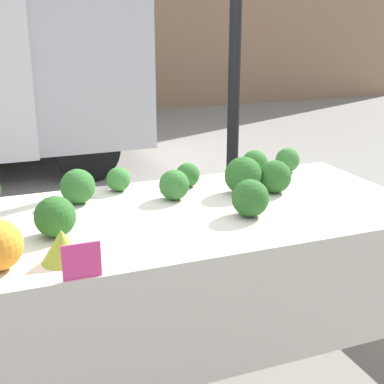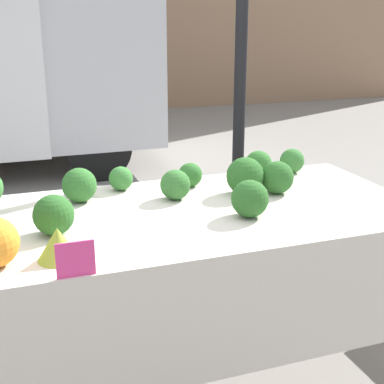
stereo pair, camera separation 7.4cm
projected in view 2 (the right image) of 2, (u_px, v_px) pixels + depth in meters
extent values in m
plane|color=gray|center=(192.00, 380.00, 2.54)|extent=(40.00, 40.00, 0.00)
cylinder|color=black|center=(240.00, 96.00, 3.08)|extent=(0.07, 0.07, 2.42)
cube|color=silver|center=(91.00, 58.00, 6.19)|extent=(1.24, 1.98, 1.79)
cylinder|color=black|center=(98.00, 148.00, 5.63)|extent=(0.69, 0.22, 0.69)
cylinder|color=black|center=(75.00, 120.00, 7.21)|extent=(0.69, 0.22, 0.69)
cube|color=beige|center=(192.00, 213.00, 2.28)|extent=(1.96, 0.95, 0.03)
cube|color=beige|center=(235.00, 321.00, 1.93)|extent=(1.96, 0.01, 0.47)
cylinder|color=black|center=(318.00, 241.00, 3.07)|extent=(0.05, 0.05, 0.83)
cone|color=#93B238|center=(58.00, 244.00, 1.78)|extent=(0.14, 0.14, 0.11)
sphere|color=#336B2D|center=(175.00, 185.00, 2.39)|extent=(0.14, 0.14, 0.14)
sphere|color=#285B23|center=(250.00, 199.00, 2.17)|extent=(0.15, 0.15, 0.15)
sphere|color=#2D6628|center=(258.00, 164.00, 2.72)|extent=(0.14, 0.14, 0.14)
sphere|color=#336B2D|center=(292.00, 161.00, 2.81)|extent=(0.13, 0.13, 0.13)
sphere|color=#2D6628|center=(79.00, 185.00, 2.35)|extent=(0.15, 0.15, 0.15)
sphere|color=#285B23|center=(245.00, 176.00, 2.45)|extent=(0.17, 0.17, 0.17)
sphere|color=#2D6628|center=(190.00, 175.00, 2.58)|extent=(0.12, 0.12, 0.12)
sphere|color=#285B23|center=(54.00, 215.00, 1.99)|extent=(0.15, 0.15, 0.15)
sphere|color=#285B23|center=(277.00, 177.00, 2.47)|extent=(0.15, 0.15, 0.15)
sphere|color=#387533|center=(121.00, 178.00, 2.52)|extent=(0.11, 0.11, 0.11)
cube|color=#E53D84|center=(75.00, 259.00, 1.67)|extent=(0.12, 0.01, 0.12)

